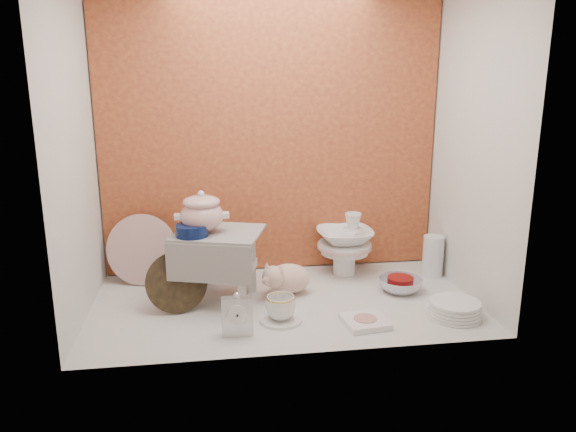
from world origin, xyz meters
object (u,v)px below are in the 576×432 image
blue_white_vase (197,257)px  plush_pig (288,278)px  floral_platter (142,250)px  porcelain_tower (345,244)px  step_stool (219,265)px  mantel_clock (237,314)px  soup_tureen (202,212)px  gold_rim_teacup (281,307)px  crystal_bowl (400,285)px  dinner_plate_stack (455,309)px

blue_white_vase → plush_pig: size_ratio=0.91×
floral_platter → plush_pig: (0.72, -0.26, -0.10)m
porcelain_tower → plush_pig: bearing=-145.3°
step_stool → porcelain_tower: 0.72m
mantel_clock → plush_pig: (0.27, 0.41, -0.01)m
blue_white_vase → soup_tureen: bearing=-82.4°
step_stool → blue_white_vase: 0.30m
gold_rim_teacup → mantel_clock: bearing=-151.3°
crystal_bowl → gold_rim_teacup: bearing=-158.2°
dinner_plate_stack → crystal_bowl: bearing=113.7°
mantel_clock → gold_rim_teacup: size_ratio=1.41×
step_stool → dinner_plate_stack: 1.10m
mantel_clock → dinner_plate_stack: 0.97m
soup_tureen → dinner_plate_stack: 1.23m
plush_pig → gold_rim_teacup: (-0.08, -0.30, -0.02)m
porcelain_tower → step_stool: bearing=-159.9°
step_stool → gold_rim_teacup: step_stool is taller
step_stool → crystal_bowl: step_stool is taller
floral_platter → gold_rim_teacup: size_ratio=2.75×
blue_white_vase → crystal_bowl: bearing=-17.5°
blue_white_vase → gold_rim_teacup: bearing=-57.3°
floral_platter → dinner_plate_stack: 1.56m
blue_white_vase → porcelain_tower: 0.79m
floral_platter → mantel_clock: bearing=-56.0°
porcelain_tower → blue_white_vase: bearing=177.7°
step_stool → mantel_clock: step_stool is taller
step_stool → porcelain_tower: (0.67, 0.25, 0.00)m
soup_tureen → mantel_clock: soup_tureen is taller
step_stool → dinner_plate_stack: (1.03, -0.36, -0.13)m
floral_platter → crystal_bowl: 1.33m
soup_tureen → gold_rim_teacup: (0.33, -0.29, -0.37)m
step_stool → soup_tureen: 0.28m
floral_platter → dinner_plate_stack: size_ratio=1.53×
soup_tureen → porcelain_tower: (0.75, 0.25, -0.27)m
gold_rim_teacup → porcelain_tower: (0.42, 0.54, 0.10)m
porcelain_tower → floral_platter: bearing=178.8°
step_stool → blue_white_vase: (-0.11, 0.28, -0.04)m
crystal_bowl → porcelain_tower: porcelain_tower is taller
plush_pig → floral_platter: bearing=146.0°
crystal_bowl → mantel_clock: bearing=-156.5°
dinner_plate_stack → crystal_bowl: size_ratio=1.10×
blue_white_vase → plush_pig: blue_white_vase is taller
step_stool → crystal_bowl: size_ratio=1.81×
blue_white_vase → crystal_bowl: 1.06m
floral_platter → plush_pig: bearing=-19.5°
step_stool → mantel_clock: 0.41m
floral_platter → dinner_plate_stack: (1.42, -0.63, -0.14)m
crystal_bowl → porcelain_tower: 0.38m
floral_platter → porcelain_tower: 1.06m
gold_rim_teacup → porcelain_tower: bearing=52.2°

